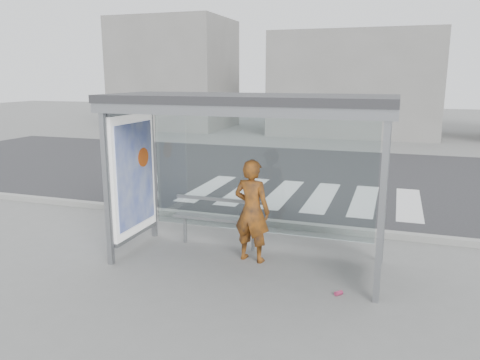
% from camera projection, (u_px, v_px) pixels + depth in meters
% --- Properties ---
extents(ground, '(80.00, 80.00, 0.00)m').
position_uv_depth(ground, '(246.00, 263.00, 7.38)').
color(ground, slate).
rests_on(ground, ground).
extents(road, '(30.00, 10.00, 0.01)m').
position_uv_depth(road, '(318.00, 176.00, 13.86)').
color(road, '#272729').
rests_on(road, ground).
extents(curb, '(30.00, 0.18, 0.12)m').
position_uv_depth(curb, '(276.00, 223.00, 9.17)').
color(curb, gray).
rests_on(curb, ground).
extents(crosswalk, '(5.55, 3.00, 0.00)m').
position_uv_depth(crosswalk, '(302.00, 196.00, 11.54)').
color(crosswalk, silver).
rests_on(crosswalk, ground).
extents(bus_shelter, '(4.25, 1.65, 2.62)m').
position_uv_depth(bus_shelter, '(225.00, 137.00, 7.12)').
color(bus_shelter, gray).
rests_on(bus_shelter, ground).
extents(building_left, '(6.00, 5.00, 6.00)m').
position_uv_depth(building_left, '(175.00, 74.00, 26.49)').
color(building_left, slate).
rests_on(building_left, ground).
extents(building_center, '(8.00, 5.00, 5.00)m').
position_uv_depth(building_center, '(355.00, 84.00, 23.50)').
color(building_center, slate).
rests_on(building_center, ground).
extents(person, '(0.66, 0.49, 1.64)m').
position_uv_depth(person, '(252.00, 211.00, 7.32)').
color(person, '#EB5616').
rests_on(person, ground).
extents(bench, '(1.62, 0.21, 0.84)m').
position_uv_depth(bench, '(219.00, 218.00, 8.02)').
color(bench, slate).
rests_on(bench, ground).
extents(soda_can, '(0.12, 0.12, 0.06)m').
position_uv_depth(soda_can, '(339.00, 293.00, 6.28)').
color(soda_can, '#F2477E').
rests_on(soda_can, ground).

